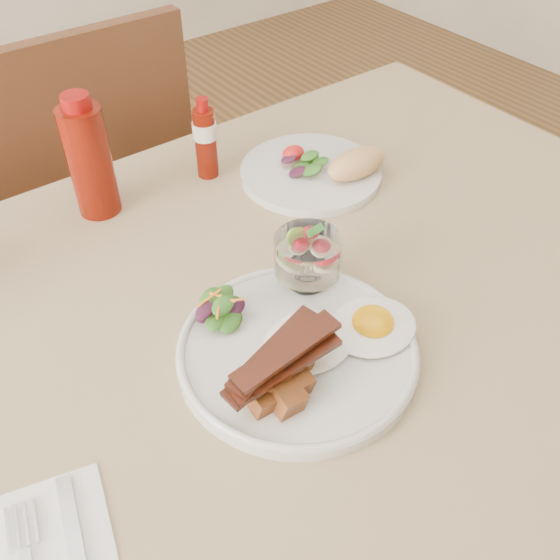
{
  "coord_description": "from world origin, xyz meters",
  "views": [
    {
      "loc": [
        -0.31,
        -0.45,
        1.31
      ],
      "look_at": [
        0.01,
        -0.02,
        0.82
      ],
      "focal_mm": 40.0,
      "sensor_mm": 36.0,
      "label": 1
    }
  ],
  "objects_px": {
    "table": "(268,359)",
    "fruit_cup": "(308,255)",
    "second_plate": "(321,169)",
    "main_plate": "(297,352)",
    "chair_far": "(85,209)",
    "ketchup_bottle": "(89,160)",
    "hot_sauce_bottle": "(205,139)"
  },
  "relations": [
    {
      "from": "ketchup_bottle",
      "to": "second_plate",
      "type": "bearing_deg",
      "value": -22.61
    },
    {
      "from": "main_plate",
      "to": "fruit_cup",
      "type": "xyz_separation_m",
      "value": [
        0.08,
        0.08,
        0.06
      ]
    },
    {
      "from": "table",
      "to": "chair_far",
      "type": "distance_m",
      "value": 0.68
    },
    {
      "from": "table",
      "to": "ketchup_bottle",
      "type": "xyz_separation_m",
      "value": [
        -0.07,
        0.33,
        0.18
      ]
    },
    {
      "from": "second_plate",
      "to": "ketchup_bottle",
      "type": "height_order",
      "value": "ketchup_bottle"
    },
    {
      "from": "fruit_cup",
      "to": "hot_sauce_bottle",
      "type": "relative_size",
      "value": 0.65
    },
    {
      "from": "fruit_cup",
      "to": "ketchup_bottle",
      "type": "height_order",
      "value": "ketchup_bottle"
    },
    {
      "from": "main_plate",
      "to": "hot_sauce_bottle",
      "type": "height_order",
      "value": "hot_sauce_bottle"
    },
    {
      "from": "table",
      "to": "ketchup_bottle",
      "type": "bearing_deg",
      "value": 102.15
    },
    {
      "from": "chair_far",
      "to": "table",
      "type": "bearing_deg",
      "value": -90.0
    },
    {
      "from": "chair_far",
      "to": "hot_sauce_bottle",
      "type": "bearing_deg",
      "value": -72.65
    },
    {
      "from": "second_plate",
      "to": "main_plate",
      "type": "bearing_deg",
      "value": -133.96
    },
    {
      "from": "table",
      "to": "second_plate",
      "type": "bearing_deg",
      "value": 37.83
    },
    {
      "from": "main_plate",
      "to": "fruit_cup",
      "type": "relative_size",
      "value": 3.26
    },
    {
      "from": "chair_far",
      "to": "second_plate",
      "type": "xyz_separation_m",
      "value": [
        0.25,
        -0.47,
        0.24
      ]
    },
    {
      "from": "chair_far",
      "to": "second_plate",
      "type": "distance_m",
      "value": 0.58
    },
    {
      "from": "table",
      "to": "fruit_cup",
      "type": "xyz_separation_m",
      "value": [
        0.06,
        -0.0,
        0.15
      ]
    },
    {
      "from": "table",
      "to": "second_plate",
      "type": "relative_size",
      "value": 5.86
    },
    {
      "from": "main_plate",
      "to": "hot_sauce_bottle",
      "type": "xyz_separation_m",
      "value": [
        0.12,
        0.39,
        0.06
      ]
    },
    {
      "from": "table",
      "to": "chair_far",
      "type": "relative_size",
      "value": 1.43
    },
    {
      "from": "main_plate",
      "to": "table",
      "type": "bearing_deg",
      "value": 80.75
    },
    {
      "from": "ketchup_bottle",
      "to": "hot_sauce_bottle",
      "type": "xyz_separation_m",
      "value": [
        0.18,
        -0.02,
        -0.02
      ]
    },
    {
      "from": "ketchup_bottle",
      "to": "hot_sauce_bottle",
      "type": "relative_size",
      "value": 1.4
    },
    {
      "from": "ketchup_bottle",
      "to": "fruit_cup",
      "type": "bearing_deg",
      "value": -67.7
    },
    {
      "from": "table",
      "to": "hot_sauce_bottle",
      "type": "height_order",
      "value": "hot_sauce_bottle"
    },
    {
      "from": "second_plate",
      "to": "ketchup_bottle",
      "type": "bearing_deg",
      "value": 157.39
    },
    {
      "from": "chair_far",
      "to": "hot_sauce_bottle",
      "type": "xyz_separation_m",
      "value": [
        0.11,
        -0.35,
        0.29
      ]
    },
    {
      "from": "hot_sauce_bottle",
      "to": "chair_far",
      "type": "bearing_deg",
      "value": 107.35
    },
    {
      "from": "hot_sauce_bottle",
      "to": "fruit_cup",
      "type": "bearing_deg",
      "value": -98.39
    },
    {
      "from": "main_plate",
      "to": "second_plate",
      "type": "bearing_deg",
      "value": 46.04
    },
    {
      "from": "fruit_cup",
      "to": "ketchup_bottle",
      "type": "distance_m",
      "value": 0.36
    },
    {
      "from": "chair_far",
      "to": "hot_sauce_bottle",
      "type": "relative_size",
      "value": 7.02
    }
  ]
}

